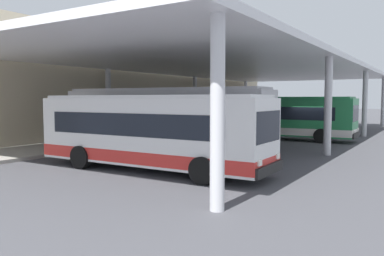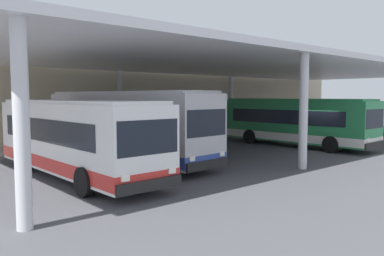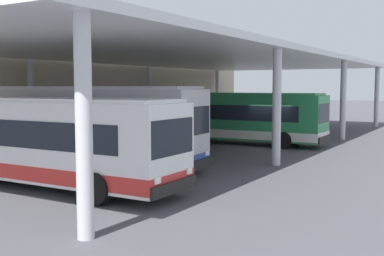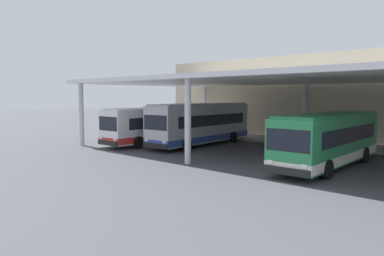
{
  "view_description": "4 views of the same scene",
  "coord_description": "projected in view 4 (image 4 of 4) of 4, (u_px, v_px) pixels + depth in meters",
  "views": [
    {
      "loc": [
        -27.63,
        -7.45,
        3.02
      ],
      "look_at": [
        -8.32,
        4.71,
        1.31
      ],
      "focal_mm": 36.52,
      "sensor_mm": 36.0,
      "label": 1
    },
    {
      "loc": [
        -21.6,
        -12.36,
        3.33
      ],
      "look_at": [
        -6.15,
        5.21,
        1.41
      ],
      "focal_mm": 36.21,
      "sensor_mm": 36.0,
      "label": 2
    },
    {
      "loc": [
        -26.73,
        -10.29,
        3.56
      ],
      "look_at": [
        -5.2,
        2.51,
        1.4
      ],
      "focal_mm": 45.11,
      "sensor_mm": 36.0,
      "label": 3
    },
    {
      "loc": [
        9.04,
        -18.68,
        4.2
      ],
      "look_at": [
        -10.87,
        3.01,
        1.59
      ],
      "focal_mm": 33.94,
      "sensor_mm": 36.0,
      "label": 4
    }
  ],
  "objects": [
    {
      "name": "platform_kerb",
      "position": [
        367.0,
        148.0,
        28.78
      ],
      "size": [
        42.0,
        4.5,
        0.18
      ],
      "primitive_type": "cube",
      "color": "#A39E93",
      "rests_on": "ground"
    },
    {
      "name": "bus_middle_bay",
      "position": [
        329.0,
        139.0,
        21.4
      ],
      "size": [
        2.83,
        10.57,
        3.17
      ],
      "color": "#28844C",
      "rests_on": "ground"
    },
    {
      "name": "station_building_facade",
      "position": [
        381.0,
        97.0,
        30.81
      ],
      "size": [
        48.0,
        1.6,
        8.2
      ],
      "primitive_type": "cube",
      "color": "#C1B293",
      "rests_on": "ground"
    },
    {
      "name": "ground_plane",
      "position": [
        299.0,
        172.0,
        20.17
      ],
      "size": [
        200.0,
        200.0,
        0.0
      ],
      "primitive_type": "plane",
      "color": "#47474C"
    },
    {
      "name": "canopy_shelter",
      "position": [
        340.0,
        79.0,
        23.73
      ],
      "size": [
        40.0,
        17.0,
        5.55
      ],
      "color": "silver",
      "rests_on": "ground"
    },
    {
      "name": "bus_nearest_bay",
      "position": [
        157.0,
        125.0,
        31.97
      ],
      "size": [
        2.84,
        10.57,
        3.17
      ],
      "color": "white",
      "rests_on": "ground"
    },
    {
      "name": "bus_second_bay",
      "position": [
        201.0,
        124.0,
        30.9
      ],
      "size": [
        3.28,
        11.47,
        3.57
      ],
      "color": "#B7B7BC",
      "rests_on": "ground"
    }
  ]
}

